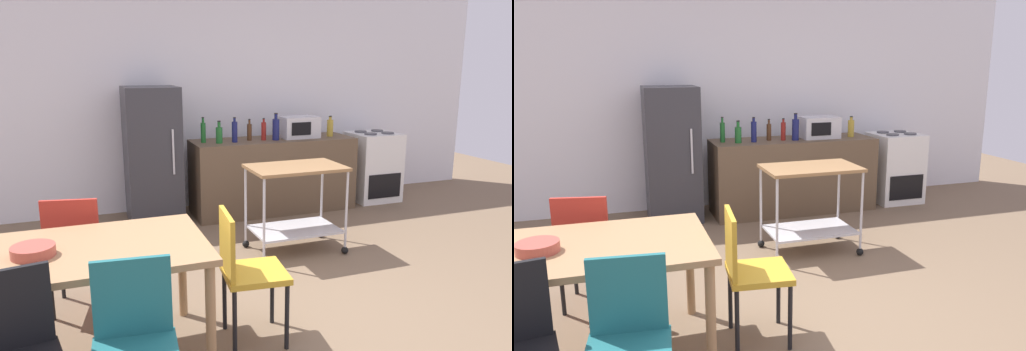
# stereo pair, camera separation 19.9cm
# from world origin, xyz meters

# --- Properties ---
(ground_plane) EXTENTS (12.00, 12.00, 0.00)m
(ground_plane) POSITION_xyz_m (0.00, 0.00, 0.00)
(ground_plane) COLOR brown
(back_wall) EXTENTS (8.40, 0.12, 2.90)m
(back_wall) POSITION_xyz_m (0.00, 3.20, 1.45)
(back_wall) COLOR white
(back_wall) RESTS_ON ground_plane
(kitchen_counter) EXTENTS (2.00, 0.64, 0.90)m
(kitchen_counter) POSITION_xyz_m (0.90, 2.60, 0.45)
(kitchen_counter) COLOR brown
(kitchen_counter) RESTS_ON ground_plane
(dining_table) EXTENTS (1.50, 0.90, 0.75)m
(dining_table) POSITION_xyz_m (-1.41, -0.03, 0.67)
(dining_table) COLOR #A37A51
(dining_table) RESTS_ON ground_plane
(chair_red) EXTENTS (0.47, 0.47, 0.89)m
(chair_red) POSITION_xyz_m (-1.43, 0.69, 0.52)
(chair_red) COLOR #B72D23
(chair_red) RESTS_ON ground_plane
(chair_teal) EXTENTS (0.44, 0.44, 0.89)m
(chair_teal) POSITION_xyz_m (-1.18, -0.75, 0.52)
(chair_teal) COLOR #1E666B
(chair_teal) RESTS_ON ground_plane
(chair_mustard) EXTENTS (0.44, 0.44, 0.89)m
(chair_mustard) POSITION_xyz_m (-0.41, -0.11, 0.52)
(chair_mustard) COLOR gold
(chair_mustard) RESTS_ON ground_plane
(stove_oven) EXTENTS (0.60, 0.61, 0.92)m
(stove_oven) POSITION_xyz_m (2.35, 2.62, 0.45)
(stove_oven) COLOR white
(stove_oven) RESTS_ON ground_plane
(refrigerator) EXTENTS (0.60, 0.63, 1.55)m
(refrigerator) POSITION_xyz_m (-0.55, 2.70, 0.78)
(refrigerator) COLOR #333338
(refrigerator) RESTS_ON ground_plane
(kitchen_cart) EXTENTS (0.91, 0.57, 0.85)m
(kitchen_cart) POSITION_xyz_m (0.57, 1.24, 0.57)
(kitchen_cart) COLOR olive
(kitchen_cart) RESTS_ON ground_plane
(bottle_sparkling_water) EXTENTS (0.06, 0.06, 0.30)m
(bottle_sparkling_water) POSITION_xyz_m (0.03, 2.62, 1.02)
(bottle_sparkling_water) COLOR #1E6628
(bottle_sparkling_water) RESTS_ON kitchen_counter
(bottle_wine) EXTENTS (0.08, 0.08, 0.26)m
(bottle_wine) POSITION_xyz_m (0.19, 2.51, 1.00)
(bottle_wine) COLOR #1E6628
(bottle_wine) RESTS_ON kitchen_counter
(bottle_sesame_oil) EXTENTS (0.07, 0.07, 0.29)m
(bottle_sesame_oil) POSITION_xyz_m (0.38, 2.52, 1.03)
(bottle_sesame_oil) COLOR navy
(bottle_sesame_oil) RESTS_ON kitchen_counter
(bottle_olive_oil) EXTENTS (0.06, 0.06, 0.26)m
(bottle_olive_oil) POSITION_xyz_m (0.59, 2.59, 1.01)
(bottle_olive_oil) COLOR #4C2D19
(bottle_olive_oil) RESTS_ON kitchen_counter
(bottle_soda) EXTENTS (0.06, 0.06, 0.26)m
(bottle_soda) POSITION_xyz_m (0.76, 2.55, 1.01)
(bottle_soda) COLOR maroon
(bottle_soda) RESTS_ON kitchen_counter
(bottle_vinegar) EXTENTS (0.08, 0.08, 0.32)m
(bottle_vinegar) POSITION_xyz_m (0.89, 2.51, 1.04)
(bottle_vinegar) COLOR navy
(bottle_vinegar) RESTS_ON kitchen_counter
(microwave) EXTENTS (0.46, 0.35, 0.26)m
(microwave) POSITION_xyz_m (1.24, 2.61, 1.03)
(microwave) COLOR silver
(microwave) RESTS_ON kitchen_counter
(bottle_hot_sauce) EXTENTS (0.08, 0.08, 0.26)m
(bottle_hot_sauce) POSITION_xyz_m (1.66, 2.56, 1.01)
(bottle_hot_sauce) COLOR gold
(bottle_hot_sauce) RESTS_ON kitchen_counter
(fruit_bowl) EXTENTS (0.24, 0.24, 0.06)m
(fruit_bowl) POSITION_xyz_m (-1.64, -0.06, 0.78)
(fruit_bowl) COLOR #B24C3F
(fruit_bowl) RESTS_ON dining_table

